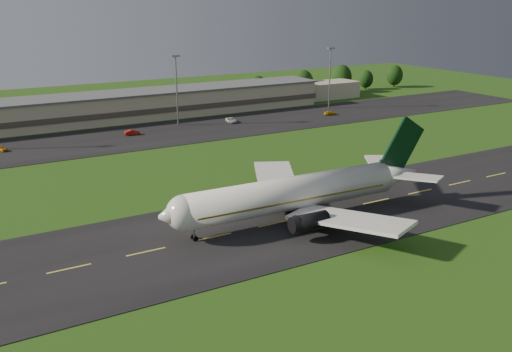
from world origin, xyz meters
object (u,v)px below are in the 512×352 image
service_vehicle_a (0,148)px  light_mast_centre (176,82)px  airliner (296,193)px  service_vehicle_d (330,113)px  service_vehicle_c (231,120)px  terminal (162,103)px  service_vehicle_b (132,133)px  light_mast_east (330,71)px

service_vehicle_a → light_mast_centre: bearing=-23.7°
light_mast_centre → service_vehicle_a: 51.06m
airliner → service_vehicle_d: 92.27m
airliner → service_vehicle_c: bearing=71.9°
service_vehicle_a → service_vehicle_d: (97.38, -3.34, -0.04)m
terminal → airliner: bearing=-97.8°
airliner → light_mast_centre: bearing=83.2°
airliner → service_vehicle_d: size_ratio=12.20×
service_vehicle_b → service_vehicle_c: 31.07m
light_mast_centre → service_vehicle_a: light_mast_centre is taller
terminal → service_vehicle_d: 53.69m
service_vehicle_c → terminal: bearing=132.2°
light_mast_centre → service_vehicle_c: light_mast_centre is taller
service_vehicle_a → service_vehicle_b: size_ratio=0.94×
light_mast_centre → service_vehicle_d: (48.18, -9.95, -12.03)m
light_mast_east → service_vehicle_c: bearing=-173.5°
airliner → service_vehicle_a: airliner is taller
airliner → service_vehicle_a: (-37.48, 73.42, -3.91)m
light_mast_east → service_vehicle_a: light_mast_east is taller
service_vehicle_a → service_vehicle_d: service_vehicle_a is taller
terminal → light_mast_centre: light_mast_centre is taller
service_vehicle_b → service_vehicle_c: size_ratio=0.81×
terminal → service_vehicle_b: terminal is taller
service_vehicle_b → light_mast_centre: bearing=-59.4°
light_mast_centre → service_vehicle_c: size_ratio=4.05×
airliner → service_vehicle_b: 74.38m
service_vehicle_b → service_vehicle_d: size_ratio=0.97×
airliner → light_mast_centre: (11.71, 80.02, 8.08)m
light_mast_east → service_vehicle_a: 105.09m
terminal → service_vehicle_c: (13.86, -20.73, -3.19)m
service_vehicle_b → service_vehicle_d: (63.96, -4.09, -0.06)m
airliner → service_vehicle_a: 82.53m
light_mast_centre → service_vehicle_c: (15.27, -4.54, -11.94)m
service_vehicle_c → light_mast_centre: bearing=171.8°
terminal → service_vehicle_d: size_ratio=34.49×
terminal → light_mast_east: (53.60, -16.18, 8.75)m
airliner → service_vehicle_c: airliner is taller
light_mast_centre → service_vehicle_a: size_ratio=5.33×
terminal → service_vehicle_b: size_ratio=35.51×
light_mast_east → service_vehicle_d: size_ratio=4.84×
terminal → service_vehicle_d: bearing=-29.2°
service_vehicle_b → service_vehicle_d: service_vehicle_b is taller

